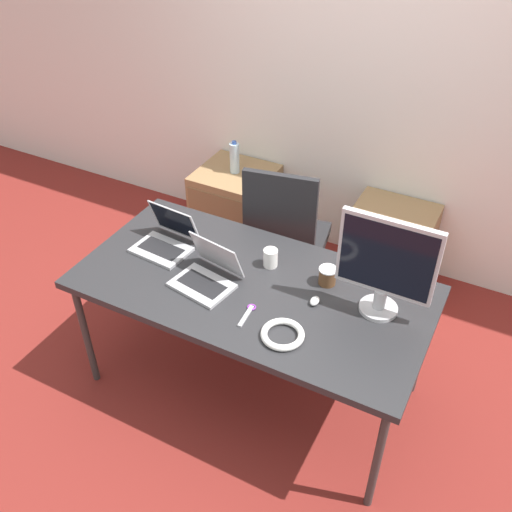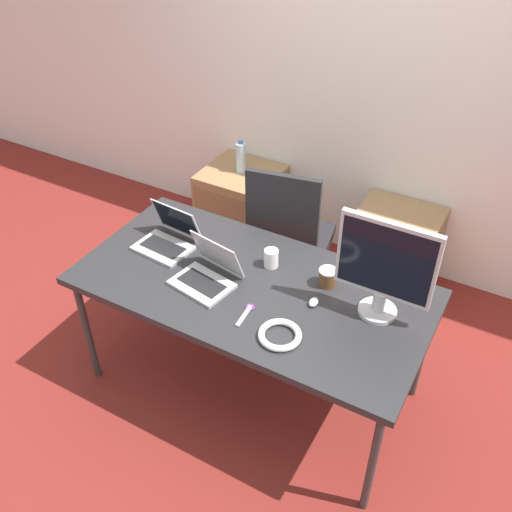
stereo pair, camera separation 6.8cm
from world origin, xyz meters
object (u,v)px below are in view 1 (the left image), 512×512
at_px(office_chair, 285,251).
at_px(laptop_left, 207,275).
at_px(coffee_cup_brown, 327,276).
at_px(laptop_right, 166,240).
at_px(water_bottle, 235,158).
at_px(mouse, 315,301).
at_px(cabinet_left, 236,206).
at_px(monitor, 386,265).
at_px(cabinet_right, 388,249).
at_px(coffee_cup_white, 271,258).
at_px(cable_coil, 283,334).

bearing_deg(office_chair, laptop_left, -93.13).
height_order(laptop_left, coffee_cup_brown, laptop_left).
xyz_separation_m(laptop_left, laptop_right, (-0.36, 0.15, 0.00)).
bearing_deg(water_bottle, mouse, -47.28).
relative_size(cabinet_left, mouse, 8.83).
xyz_separation_m(office_chair, monitor, (0.79, -0.66, 0.64)).
bearing_deg(cabinet_right, coffee_cup_white, -109.51).
bearing_deg(water_bottle, coffee_cup_white, -52.58).
xyz_separation_m(office_chair, coffee_cup_white, (0.18, -0.59, 0.42)).
relative_size(water_bottle, monitor, 0.47).
xyz_separation_m(cabinet_left, coffee_cup_brown, (1.14, -1.06, 0.53)).
xyz_separation_m(cabinet_left, laptop_right, (0.24, -1.19, 0.53)).
xyz_separation_m(cabinet_right, laptop_left, (-0.60, -1.34, 0.52)).
height_order(office_chair, laptop_left, office_chair).
bearing_deg(mouse, coffee_cup_brown, 91.40).
distance_m(coffee_cup_white, coffee_cup_brown, 0.32).
distance_m(mouse, coffee_cup_white, 0.36).
height_order(cabinet_left, water_bottle, water_bottle).
distance_m(laptop_right, monitor, 1.21).
distance_m(cabinet_left, laptop_left, 1.55).
xyz_separation_m(office_chair, cable_coil, (0.46, -1.03, 0.38)).
xyz_separation_m(monitor, cable_coil, (-0.33, -0.37, -0.26)).
height_order(laptop_right, coffee_cup_white, laptop_right).
height_order(cabinet_right, laptop_left, laptop_left).
bearing_deg(mouse, cable_coil, -98.64).
bearing_deg(monitor, cabinet_left, 141.56).
xyz_separation_m(office_chair, mouse, (0.50, -0.76, 0.38)).
xyz_separation_m(laptop_right, coffee_cup_brown, (0.90, 0.12, 0.00)).
relative_size(mouse, cable_coil, 0.33).
relative_size(laptop_right, cable_coil, 1.56).
bearing_deg(cabinet_right, monitor, -78.42).
distance_m(cabinet_right, monitor, 1.38).
xyz_separation_m(laptop_left, cable_coil, (0.51, -0.17, -0.03)).
bearing_deg(mouse, cabinet_left, 132.77).
bearing_deg(water_bottle, laptop_left, -66.06).
bearing_deg(cable_coil, water_bottle, 126.04).
relative_size(office_chair, water_bottle, 4.38).
xyz_separation_m(cabinet_left, mouse, (1.14, -1.23, 0.49)).
bearing_deg(laptop_right, water_bottle, 101.35).
xyz_separation_m(water_bottle, coffee_cup_brown, (1.14, -1.07, 0.12)).
relative_size(water_bottle, laptop_right, 0.78).
bearing_deg(coffee_cup_brown, office_chair, 130.22).
distance_m(water_bottle, coffee_cup_white, 1.35).
distance_m(office_chair, cable_coil, 1.19).
relative_size(mouse, coffee_cup_brown, 0.70).
relative_size(laptop_right, coffee_cup_brown, 3.36).
bearing_deg(office_chair, cable_coil, -66.04).
distance_m(cabinet_left, cabinet_right, 1.20).
height_order(water_bottle, mouse, water_bottle).
xyz_separation_m(cabinet_right, mouse, (-0.06, -1.23, 0.49)).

